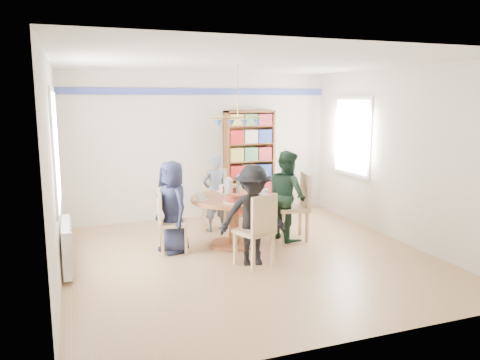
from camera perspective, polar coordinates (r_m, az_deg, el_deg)
name	(u,v)px	position (r m, az deg, el deg)	size (l,w,h in m)	color
ground	(250,257)	(6.73, 1.18, -9.40)	(5.00, 5.00, 0.00)	#A87E58
room_shell	(213,137)	(7.11, -3.27, 5.24)	(5.00, 5.00, 5.00)	white
radiator	(67,246)	(6.50, -20.33, -7.50)	(0.12, 1.00, 0.60)	silver
dining_table	(234,210)	(7.12, -0.77, -3.65)	(1.30, 1.30, 0.75)	brown
chair_left	(167,219)	(6.86, -8.85, -4.70)	(0.45, 0.45, 0.92)	#D6B283
chair_right	(298,203)	(7.49, 7.05, -2.81)	(0.55, 0.55, 1.06)	#D6B283
chair_far	(214,196)	(8.07, -3.19, -2.00)	(0.57, 0.57, 1.02)	#D6B283
chair_near	(258,227)	(6.21, 2.24, -5.76)	(0.57, 0.57, 0.99)	#D6B283
person_left	(172,207)	(6.86, -8.25, -3.26)	(0.66, 0.43, 1.35)	#1B203C
person_right	(287,195)	(7.44, 5.76, -1.86)	(0.69, 0.54, 1.43)	#183021
person_far	(215,193)	(7.88, -3.07, -1.56)	(0.48, 0.32, 1.32)	gray
person_near	(253,216)	(6.28, 1.59, -4.36)	(0.88, 0.50, 1.36)	black
bookshelf	(249,164)	(8.94, 1.12, 1.94)	(0.95, 0.29, 2.00)	brown
tableware	(231,193)	(7.07, -1.05, -1.54)	(1.24, 1.24, 0.33)	white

